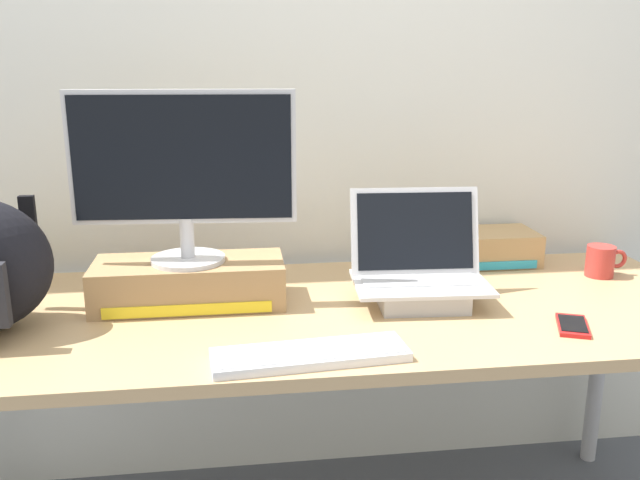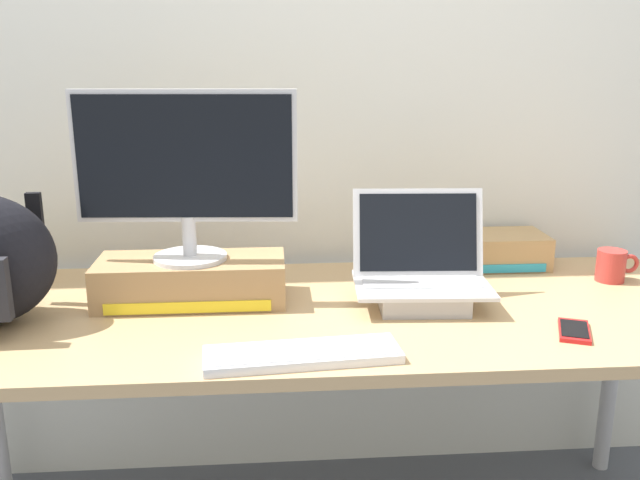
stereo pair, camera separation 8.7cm
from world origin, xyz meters
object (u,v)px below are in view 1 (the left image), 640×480
desktop_monitor (183,170)px  toner_box_yellow (189,283)px  plush_toy (19,268)px  open_laptop (419,280)px  coffee_mug (601,261)px  external_keyboard (310,354)px  cell_phone (573,325)px  toner_box_cyan (483,247)px

desktop_monitor → toner_box_yellow: bearing=88.5°
toner_box_yellow → plush_toy: size_ratio=5.19×
open_laptop → coffee_mug: 0.60m
desktop_monitor → plush_toy: 0.61m
coffee_mug → open_laptop: bearing=-166.9°
open_laptop → external_keyboard: open_laptop is taller
external_keyboard → toner_box_yellow: bearing=120.5°
external_keyboard → cell_phone: 0.64m
plush_toy → toner_box_cyan: size_ratio=0.29×
coffee_mug → desktop_monitor: bearing=-176.3°
cell_phone → external_keyboard: bearing=-150.2°
cell_phone → desktop_monitor: bearing=-175.7°
desktop_monitor → coffee_mug: (1.18, 0.08, -0.30)m
external_keyboard → coffee_mug: size_ratio=3.47×
plush_toy → open_laptop: bearing=-14.7°
desktop_monitor → cell_phone: 1.01m
desktop_monitor → external_keyboard: (0.27, -0.38, -0.34)m
desktop_monitor → toner_box_cyan: (0.88, 0.25, -0.30)m
open_laptop → desktop_monitor: bearing=177.4°
toner_box_yellow → plush_toy: bearing=155.5°
external_keyboard → cell_phone: external_keyboard is taller
toner_box_yellow → toner_box_cyan: toner_box_yellow is taller
open_laptop → external_keyboard: bearing=-132.4°
toner_box_cyan → toner_box_yellow: bearing=-164.4°
open_laptop → cell_phone: bearing=-32.4°
external_keyboard → cell_phone: (0.64, 0.09, -0.01)m
toner_box_cyan → open_laptop: bearing=-133.3°
open_laptop → plush_toy: open_laptop is taller
toner_box_yellow → open_laptop: 0.60m
open_laptop → toner_box_cyan: bearing=49.9°
open_laptop → coffee_mug: (0.58, 0.14, -0.01)m
desktop_monitor → coffee_mug: bearing=7.7°
coffee_mug → toner_box_cyan: toner_box_cyan is taller
cell_phone → plush_toy: plush_toy is taller
desktop_monitor → toner_box_cyan: desktop_monitor is taller
cell_phone → plush_toy: 1.48m
external_keyboard → coffee_mug: (0.91, 0.45, 0.03)m
desktop_monitor → toner_box_cyan: 0.97m
external_keyboard → coffee_mug: bearing=21.4°
desktop_monitor → external_keyboard: 0.57m
desktop_monitor → cell_phone: desktop_monitor is taller
external_keyboard → coffee_mug: coffee_mug is taller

